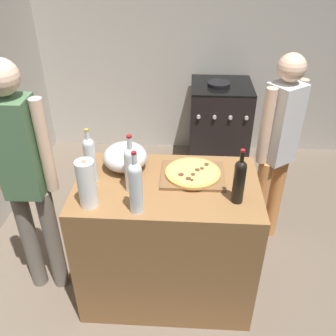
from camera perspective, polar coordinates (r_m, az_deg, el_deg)
ground_plane at (r=3.46m, az=2.04°, el=-8.20°), size 3.83×3.41×0.02m
kitchen_wall_rear at (r=4.17m, az=3.00°, el=19.53°), size 3.83×0.10×2.60m
counter at (r=2.58m, az=-0.13°, el=-10.95°), size 1.14×0.70×0.94m
cutting_board at (r=2.35m, az=3.83°, el=-1.13°), size 0.40×0.32×0.02m
pizza at (r=2.33m, az=3.85°, el=-0.71°), size 0.35×0.35×0.03m
mixing_bowl at (r=2.40m, az=-6.60°, el=1.73°), size 0.29×0.29×0.17m
paper_towel_roll at (r=2.08m, az=-12.37°, el=-2.42°), size 0.10×0.10×0.29m
wine_bottle_clear at (r=2.16m, az=-5.71°, el=0.17°), size 0.08×0.08×0.37m
wine_bottle_amber at (r=1.98m, az=-5.00°, el=-2.73°), size 0.08×0.08×0.38m
wine_bottle_green at (r=2.09m, az=10.92°, el=-1.76°), size 0.07×0.07×0.34m
wine_bottle_dark at (r=2.27m, az=-11.89°, el=1.48°), size 0.07×0.07×0.36m
stove at (r=4.09m, az=7.83°, el=6.54°), size 0.62×0.63×0.97m
person_in_stripes at (r=2.45m, az=-21.24°, el=-0.71°), size 0.40×0.21×1.71m
person_in_red at (r=2.87m, az=16.51°, el=3.43°), size 0.32×0.29×1.59m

